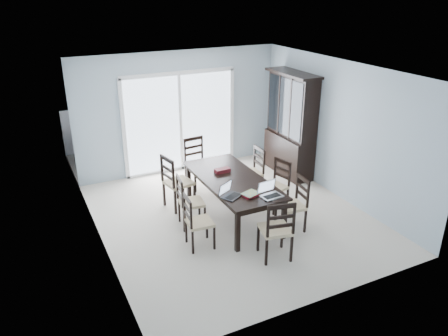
{
  "coord_description": "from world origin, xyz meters",
  "views": [
    {
      "loc": [
        -3.14,
        -6.08,
        3.84
      ],
      "look_at": [
        -0.16,
        0.0,
        0.98
      ],
      "focal_mm": 35.0,
      "sensor_mm": 36.0,
      "label": 1
    }
  ],
  "objects": [
    {
      "name": "laptop_silver",
      "position": [
        0.23,
        -0.89,
        0.81
      ],
      "size": [
        0.36,
        0.27,
        0.23
      ],
      "rotation": [
        0.0,
        0.0,
        0.1
      ],
      "color": "#BBBBBD",
      "rests_on": "dining_table"
    },
    {
      "name": "wall_left",
      "position": [
        -2.25,
        0.0,
        1.3
      ],
      "size": [
        0.02,
        5.0,
        2.6
      ],
      "primitive_type": "cube",
      "color": "#A1B4C1",
      "rests_on": "floor"
    },
    {
      "name": "chair_right_mid",
      "position": [
        0.92,
        -0.02,
        0.56
      ],
      "size": [
        0.49,
        0.48,
        1.05
      ],
      "rotation": [
        0.0,
        0.0,
        1.82
      ],
      "color": "black",
      "rests_on": "floor"
    },
    {
      "name": "chair_right_near",
      "position": [
        0.78,
        -0.81,
        0.57
      ],
      "size": [
        0.46,
        0.45,
        1.08
      ],
      "rotation": [
        0.0,
        0.0,
        1.46
      ],
      "color": "black",
      "rests_on": "floor"
    },
    {
      "name": "chair_left_near",
      "position": [
        -0.97,
        -0.6,
        0.55
      ],
      "size": [
        0.43,
        0.42,
        1.03
      ],
      "rotation": [
        0.0,
        0.0,
        -1.65
      ],
      "color": "black",
      "rests_on": "floor"
    },
    {
      "name": "ceiling",
      "position": [
        0.0,
        0.0,
        2.6
      ],
      "size": [
        5.0,
        5.0,
        0.0
      ],
      "primitive_type": "plane",
      "rotation": [
        3.14,
        0.0,
        0.0
      ],
      "color": "white",
      "rests_on": "back_wall"
    },
    {
      "name": "book_stack",
      "position": [
        -0.05,
        -0.71,
        0.77
      ],
      "size": [
        0.31,
        0.28,
        0.04
      ],
      "rotation": [
        0.0,
        0.0,
        0.18
      ],
      "color": "maroon",
      "rests_on": "dining_table"
    },
    {
      "name": "balcony",
      "position": [
        0.0,
        3.5,
        -0.05
      ],
      "size": [
        4.5,
        2.0,
        0.1
      ],
      "primitive_type": "cube",
      "color": "gray",
      "rests_on": "ground"
    },
    {
      "name": "cell_phone",
      "position": [
        0.11,
        -1.0,
        0.76
      ],
      "size": [
        0.13,
        0.1,
        0.01
      ],
      "primitive_type": "cube",
      "rotation": [
        0.0,
        0.0,
        -0.45
      ],
      "color": "black",
      "rests_on": "dining_table"
    },
    {
      "name": "chair_left_mid",
      "position": [
        -0.84,
        0.06,
        0.56
      ],
      "size": [
        0.46,
        0.45,
        1.06
      ],
      "rotation": [
        0.0,
        0.0,
        -1.71
      ],
      "color": "black",
      "rests_on": "floor"
    },
    {
      "name": "chair_end_near",
      "position": [
        -0.0,
        -1.46,
        0.61
      ],
      "size": [
        0.52,
        0.53,
        1.15
      ],
      "rotation": [
        0.0,
        0.0,
        -0.22
      ],
      "color": "black",
      "rests_on": "floor"
    },
    {
      "name": "sliding_door",
      "position": [
        0.0,
        2.48,
        1.09
      ],
      "size": [
        2.52,
        0.05,
        2.18
      ],
      "color": "silver",
      "rests_on": "floor"
    },
    {
      "name": "chair_end_far",
      "position": [
        -0.03,
        1.53,
        0.62
      ],
      "size": [
        0.48,
        0.49,
        1.16
      ],
      "rotation": [
        0.0,
        0.0,
        3.25
      ],
      "color": "black",
      "rests_on": "floor"
    },
    {
      "name": "floor",
      "position": [
        0.0,
        0.0,
        0.0
      ],
      "size": [
        5.0,
        5.0,
        0.0
      ],
      "primitive_type": "plane",
      "color": "beige",
      "rests_on": "ground"
    },
    {
      "name": "railing",
      "position": [
        0.0,
        4.5,
        0.55
      ],
      "size": [
        4.5,
        0.06,
        1.1
      ],
      "primitive_type": "cube",
      "color": "#99999E",
      "rests_on": "balcony"
    },
    {
      "name": "chair_left_far",
      "position": [
        -0.8,
        0.76,
        0.64
      ],
      "size": [
        0.54,
        0.53,
        1.2
      ],
      "rotation": [
        0.0,
        0.0,
        -1.39
      ],
      "color": "black",
      "rests_on": "floor"
    },
    {
      "name": "wall_right",
      "position": [
        2.25,
        0.0,
        1.3
      ],
      "size": [
        0.02,
        5.0,
        2.6
      ],
      "primitive_type": "cube",
      "color": "#A1B4C1",
      "rests_on": "floor"
    },
    {
      "name": "game_box",
      "position": [
        -0.04,
        0.32,
        0.78
      ],
      "size": [
        0.28,
        0.14,
        0.07
      ],
      "primitive_type": "cube",
      "rotation": [
        0.0,
        0.0,
        0.02
      ],
      "color": "#490E1A",
      "rests_on": "dining_table"
    },
    {
      "name": "hot_tub",
      "position": [
        -0.43,
        3.58,
        0.48
      ],
      "size": [
        2.02,
        1.85,
        0.95
      ],
      "rotation": [
        0.0,
        0.0,
        0.12
      ],
      "color": "brown",
      "rests_on": "balcony"
    },
    {
      "name": "chair_right_far",
      "position": [
        0.82,
        0.67,
        0.58
      ],
      "size": [
        0.43,
        0.42,
        1.09
      ],
      "rotation": [
        0.0,
        0.0,
        1.54
      ],
      "color": "black",
      "rests_on": "floor"
    },
    {
      "name": "china_hutch",
      "position": [
        2.02,
        1.25,
        1.07
      ],
      "size": [
        0.5,
        1.38,
        2.2
      ],
      "color": "black",
      "rests_on": "floor"
    },
    {
      "name": "dining_table",
      "position": [
        0.0,
        0.0,
        0.67
      ],
      "size": [
        1.0,
        2.2,
        0.75
      ],
      "color": "black",
      "rests_on": "floor"
    },
    {
      "name": "laptop_dark",
      "position": [
        -0.32,
        -0.62,
        0.8
      ],
      "size": [
        0.39,
        0.35,
        0.22
      ],
      "rotation": [
        0.0,
        0.0,
        0.5
      ],
      "color": "black",
      "rests_on": "dining_table"
    },
    {
      "name": "back_wall",
      "position": [
        0.0,
        2.5,
        1.3
      ],
      "size": [
        4.5,
        0.02,
        2.6
      ],
      "primitive_type": "cube",
      "color": "#A1B4C1",
      "rests_on": "floor"
    }
  ]
}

